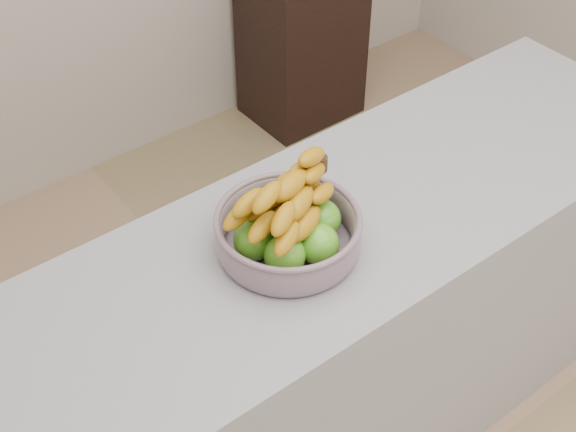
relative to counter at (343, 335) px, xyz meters
The scene contains 3 objects.
counter is the anchor object (origin of this frame).
cabinet 1.75m from the counter, 55.20° to the left, with size 0.47×0.38×0.85m, color black.
fruit_bowl 0.55m from the counter, behind, with size 0.33×0.33×0.21m.
Camera 1 is at (-1.00, -0.70, 2.18)m, focal length 50.00 mm.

